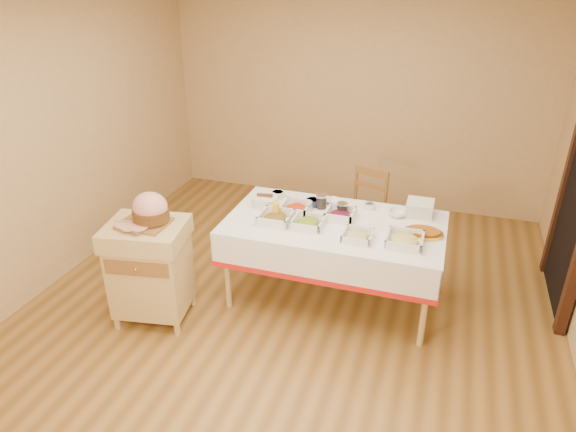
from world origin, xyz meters
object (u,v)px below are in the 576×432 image
object	(u,v)px
dining_table	(334,239)
plate_stack	(420,208)
preserve_jar_left	(321,202)
butcher_cart	(150,266)
bread_basket	(265,201)
ham_on_board	(149,211)
mustard_bottle	(276,210)
brass_platter	(423,232)
dining_chair	(364,211)
preserve_jar_right	(342,210)

from	to	relation	value
dining_table	plate_stack	xyz separation A→B (m)	(0.66, 0.37, 0.22)
preserve_jar_left	dining_table	bearing A→B (deg)	-52.29
plate_stack	dining_table	bearing A→B (deg)	-151.13
butcher_cart	bread_basket	size ratio (longest dim) A/B	3.71
butcher_cart	ham_on_board	bearing A→B (deg)	38.13
mustard_bottle	bread_basket	distance (m)	0.28
preserve_jar_left	plate_stack	world-z (taller)	preserve_jar_left
mustard_bottle	brass_platter	bearing A→B (deg)	4.30
dining_chair	preserve_jar_right	world-z (taller)	dining_chair
dining_table	brass_platter	bearing A→B (deg)	0.16
plate_stack	brass_platter	size ratio (longest dim) A/B	0.72
ham_on_board	mustard_bottle	bearing A→B (deg)	36.76
dining_table	brass_platter	xyz separation A→B (m)	(0.73, 0.00, 0.18)
ham_on_board	plate_stack	xyz separation A→B (m)	(1.98, 1.07, -0.16)
dining_table	preserve_jar_left	world-z (taller)	preserve_jar_left
butcher_cart	preserve_jar_left	size ratio (longest dim) A/B	6.86
dining_chair	butcher_cart	bearing A→B (deg)	-131.23
dining_table	brass_platter	size ratio (longest dim) A/B	5.81
ham_on_board	brass_platter	bearing A→B (deg)	19.12
butcher_cart	mustard_bottle	bearing A→B (deg)	36.83
bread_basket	preserve_jar_right	bearing A→B (deg)	0.60
dining_table	dining_chair	size ratio (longest dim) A/B	2.07
butcher_cart	preserve_jar_left	world-z (taller)	preserve_jar_left
preserve_jar_left	brass_platter	world-z (taller)	preserve_jar_left
dining_chair	plate_stack	size ratio (longest dim) A/B	3.93
dining_table	plate_stack	distance (m)	0.79
dining_table	butcher_cart	bearing A→B (deg)	-151.45
preserve_jar_left	preserve_jar_right	size ratio (longest dim) A/B	1.07
ham_on_board	plate_stack	distance (m)	2.26
dining_chair	brass_platter	bearing A→B (deg)	-55.39
dining_chair	brass_platter	world-z (taller)	dining_chair
bread_basket	plate_stack	bearing A→B (deg)	10.14
brass_platter	plate_stack	bearing A→B (deg)	100.17
mustard_bottle	butcher_cart	bearing A→B (deg)	-143.17
plate_stack	bread_basket	bearing A→B (deg)	-169.86
plate_stack	ham_on_board	bearing A→B (deg)	-151.56
butcher_cart	dining_chair	distance (m)	2.20
ham_on_board	bread_basket	size ratio (longest dim) A/B	1.69
dining_chair	ham_on_board	xyz separation A→B (m)	(-1.41, -1.62, 0.53)
dining_table	butcher_cart	distance (m)	1.55
dining_chair	bread_basket	size ratio (longest dim) A/B	3.74
ham_on_board	brass_platter	world-z (taller)	ham_on_board
plate_stack	brass_platter	distance (m)	0.37
butcher_cart	ham_on_board	world-z (taller)	ham_on_board
ham_on_board	brass_platter	xyz separation A→B (m)	(2.04, 0.71, -0.21)
dining_table	plate_stack	world-z (taller)	plate_stack
dining_table	ham_on_board	world-z (taller)	ham_on_board
mustard_bottle	plate_stack	size ratio (longest dim) A/B	0.79
plate_stack	mustard_bottle	bearing A→B (deg)	-158.47
dining_chair	brass_platter	distance (m)	1.16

